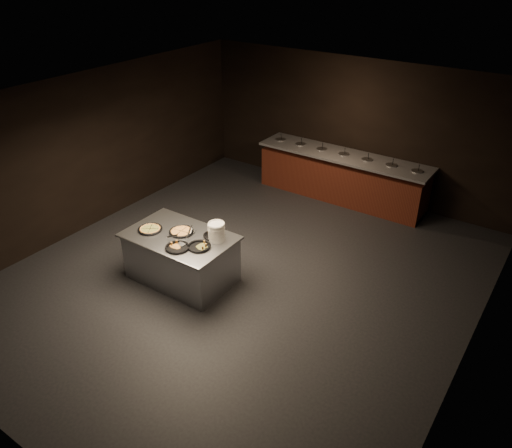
% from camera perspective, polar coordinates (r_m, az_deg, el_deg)
% --- Properties ---
extents(room, '(7.02, 8.02, 2.92)m').
position_cam_1_polar(room, '(7.59, -1.53, 2.90)').
color(room, black).
rests_on(room, ground).
extents(salad_bar, '(3.70, 0.83, 1.18)m').
position_cam_1_polar(salad_bar, '(10.82, 9.70, 5.04)').
color(salad_bar, '#572314').
rests_on(salad_bar, ground).
extents(serving_counter, '(1.73, 1.12, 0.82)m').
position_cam_1_polar(serving_counter, '(8.18, -8.51, -3.86)').
color(serving_counter, '#BBBDC2').
rests_on(serving_counter, ground).
extents(plate_stack, '(0.26, 0.26, 0.29)m').
position_cam_1_polar(plate_stack, '(7.69, -4.53, -0.89)').
color(plate_stack, white).
rests_on(plate_stack, serving_counter).
extents(pan_veggie_whole, '(0.39, 0.39, 0.04)m').
position_cam_1_polar(pan_veggie_whole, '(8.17, -12.01, -0.57)').
color(pan_veggie_whole, black).
rests_on(pan_veggie_whole, serving_counter).
extents(pan_cheese_whole, '(0.40, 0.40, 0.04)m').
position_cam_1_polar(pan_cheese_whole, '(8.02, -8.53, -0.85)').
color(pan_cheese_whole, black).
rests_on(pan_cheese_whole, serving_counter).
extents(pan_cheese_slices_a, '(0.35, 0.35, 0.04)m').
position_cam_1_polar(pan_cheese_slices_a, '(7.85, -4.79, -1.32)').
color(pan_cheese_slices_a, black).
rests_on(pan_cheese_slices_a, serving_counter).
extents(pan_cheese_slices_b, '(0.37, 0.37, 0.04)m').
position_cam_1_polar(pan_cheese_slices_b, '(7.62, -8.98, -2.62)').
color(pan_cheese_slices_b, black).
rests_on(pan_cheese_slices_b, serving_counter).
extents(pan_veggie_slices, '(0.36, 0.36, 0.04)m').
position_cam_1_polar(pan_veggie_slices, '(7.60, -6.52, -2.53)').
color(pan_veggie_slices, black).
rests_on(pan_veggie_slices, serving_counter).
extents(server_left, '(0.19, 0.33, 0.17)m').
position_cam_1_polar(server_left, '(7.87, -7.54, -0.84)').
color(server_left, '#BBBDC2').
rests_on(server_left, serving_counter).
extents(server_right, '(0.34, 0.10, 0.16)m').
position_cam_1_polar(server_right, '(7.73, -9.25, -1.63)').
color(server_right, '#BBBDC2').
rests_on(server_right, serving_counter).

